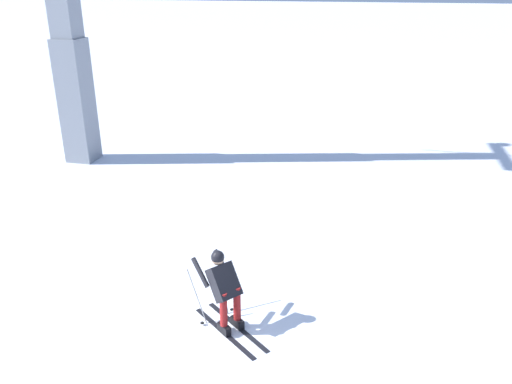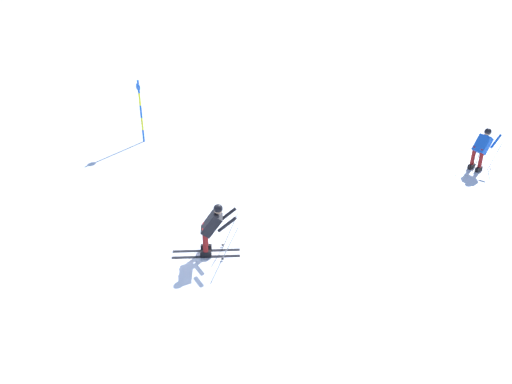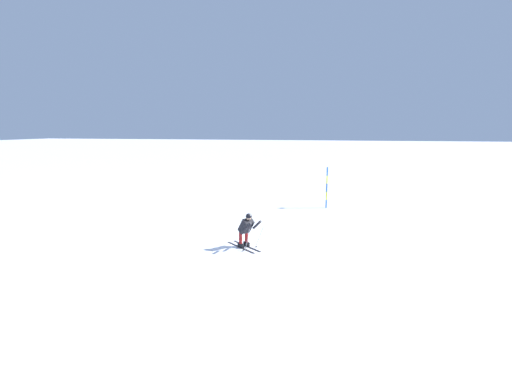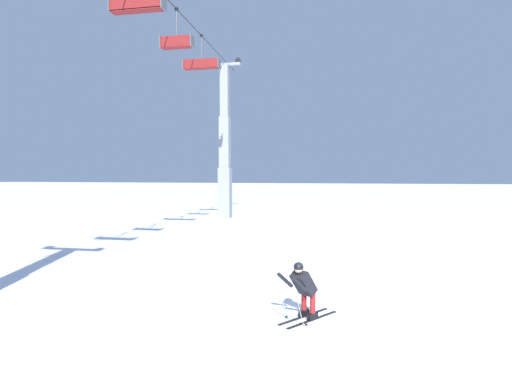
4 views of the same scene
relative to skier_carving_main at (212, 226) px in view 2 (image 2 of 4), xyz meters
name	(u,v)px [view 2 (image 2 of 4)]	position (x,y,z in m)	size (l,w,h in m)	color
ground_plane	(218,233)	(-0.69, -0.70, -0.81)	(260.00, 260.00, 0.00)	white
skier_carving_main	(212,226)	(0.00, 0.00, 0.00)	(1.65, 1.48, 1.55)	black
trail_marker_pole	(141,109)	(-2.79, -7.92, 0.47)	(0.07, 0.28, 2.39)	blue
skier_distant_uphill	(482,147)	(-9.92, 1.94, 0.01)	(1.80, 0.74, 1.57)	white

